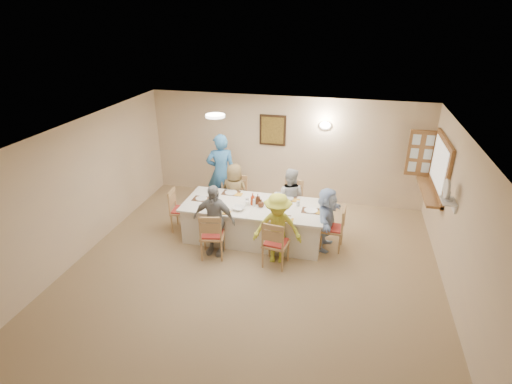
% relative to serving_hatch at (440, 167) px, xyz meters
% --- Properties ---
extents(ground, '(7.00, 7.00, 0.00)m').
position_rel_serving_hatch_xyz_m(ground, '(-3.21, -2.40, -1.50)').
color(ground, '#9F8667').
extents(room_walls, '(7.00, 7.00, 7.00)m').
position_rel_serving_hatch_xyz_m(room_walls, '(-3.21, -2.40, 0.01)').
color(room_walls, beige).
rests_on(room_walls, ground).
extents(wall_picture, '(0.62, 0.05, 0.72)m').
position_rel_serving_hatch_xyz_m(wall_picture, '(-3.51, 1.06, 0.20)').
color(wall_picture, black).
rests_on(wall_picture, room_walls).
extents(wall_sconce, '(0.26, 0.09, 0.18)m').
position_rel_serving_hatch_xyz_m(wall_sconce, '(-2.31, 1.04, 0.40)').
color(wall_sconce, white).
rests_on(wall_sconce, room_walls).
extents(ceiling_light, '(0.36, 0.36, 0.05)m').
position_rel_serving_hatch_xyz_m(ceiling_light, '(-4.21, -0.90, 0.97)').
color(ceiling_light, white).
rests_on(ceiling_light, room_walls).
extents(serving_hatch, '(0.06, 1.50, 1.15)m').
position_rel_serving_hatch_xyz_m(serving_hatch, '(0.00, 0.00, 0.00)').
color(serving_hatch, '#915B34').
rests_on(serving_hatch, room_walls).
extents(hatch_sill, '(0.30, 1.50, 0.05)m').
position_rel_serving_hatch_xyz_m(hatch_sill, '(-0.12, 0.00, -0.53)').
color(hatch_sill, '#915B34').
rests_on(hatch_sill, room_walls).
extents(shutter_door, '(0.55, 0.04, 1.00)m').
position_rel_serving_hatch_xyz_m(shutter_door, '(-0.26, 0.76, 0.00)').
color(shutter_door, '#915B34').
rests_on(shutter_door, room_walls).
extents(fan_shelf, '(0.22, 0.36, 0.03)m').
position_rel_serving_hatch_xyz_m(fan_shelf, '(-0.08, -1.35, -0.10)').
color(fan_shelf, white).
rests_on(fan_shelf, room_walls).
extents(desk_fan, '(0.30, 0.30, 0.28)m').
position_rel_serving_hatch_xyz_m(desk_fan, '(-0.11, -1.35, 0.05)').
color(desk_fan, '#A5A5A8').
rests_on(desk_fan, fan_shelf).
extents(dining_table, '(2.79, 1.18, 0.76)m').
position_rel_serving_hatch_xyz_m(dining_table, '(-3.46, -0.98, -1.12)').
color(dining_table, white).
rests_on(dining_table, ground).
extents(chair_back_left, '(0.46, 0.46, 0.94)m').
position_rel_serving_hatch_xyz_m(chair_back_left, '(-4.06, -0.18, -1.03)').
color(chair_back_left, tan).
rests_on(chair_back_left, ground).
extents(chair_back_right, '(0.54, 0.54, 0.96)m').
position_rel_serving_hatch_xyz_m(chair_back_right, '(-2.86, -0.18, -1.02)').
color(chair_back_right, tan).
rests_on(chair_back_right, ground).
extents(chair_front_left, '(0.53, 0.53, 0.94)m').
position_rel_serving_hatch_xyz_m(chair_front_left, '(-4.06, -1.78, -1.03)').
color(chair_front_left, tan).
rests_on(chair_front_left, ground).
extents(chair_front_right, '(0.50, 0.50, 0.93)m').
position_rel_serving_hatch_xyz_m(chair_front_right, '(-2.86, -1.78, -1.03)').
color(chair_front_right, tan).
rests_on(chair_front_right, ground).
extents(chair_left_end, '(0.48, 0.48, 0.91)m').
position_rel_serving_hatch_xyz_m(chair_left_end, '(-5.01, -0.98, -1.04)').
color(chair_left_end, tan).
rests_on(chair_left_end, ground).
extents(chair_right_end, '(0.46, 0.46, 0.89)m').
position_rel_serving_hatch_xyz_m(chair_right_end, '(-1.91, -0.98, -1.05)').
color(chair_right_end, tan).
rests_on(chair_right_end, ground).
extents(diner_back_left, '(0.74, 0.57, 1.30)m').
position_rel_serving_hatch_xyz_m(diner_back_left, '(-4.06, -0.30, -0.85)').
color(diner_back_left, brown).
rests_on(diner_back_left, ground).
extents(diner_back_right, '(0.74, 0.63, 1.32)m').
position_rel_serving_hatch_xyz_m(diner_back_right, '(-2.86, -0.30, -0.84)').
color(diner_back_right, '#B8BBBF').
rests_on(diner_back_right, ground).
extents(diner_front_left, '(0.86, 0.43, 1.40)m').
position_rel_serving_hatch_xyz_m(diner_front_left, '(-4.06, -1.66, -0.80)').
color(diner_front_left, gray).
rests_on(diner_front_left, ground).
extents(diner_front_right, '(1.01, 0.73, 1.36)m').
position_rel_serving_hatch_xyz_m(diner_front_right, '(-2.86, -1.66, -0.82)').
color(diner_front_right, '#CDD139').
rests_on(diner_front_right, ground).
extents(diner_right_end, '(1.26, 0.67, 1.26)m').
position_rel_serving_hatch_xyz_m(diner_right_end, '(-2.04, -0.98, -0.87)').
color(diner_right_end, '#B7D2FB').
rests_on(diner_right_end, ground).
extents(caregiver, '(0.91, 0.82, 1.80)m').
position_rel_serving_hatch_xyz_m(caregiver, '(-4.51, 0.17, -0.60)').
color(caregiver, '#3879BA').
rests_on(caregiver, ground).
extents(placemat_fl, '(0.36, 0.27, 0.01)m').
position_rel_serving_hatch_xyz_m(placemat_fl, '(-4.06, -1.40, -0.74)').
color(placemat_fl, '#472B19').
rests_on(placemat_fl, dining_table).
extents(plate_fl, '(0.25, 0.25, 0.02)m').
position_rel_serving_hatch_xyz_m(plate_fl, '(-4.06, -1.40, -0.73)').
color(plate_fl, white).
rests_on(plate_fl, dining_table).
extents(napkin_fl, '(0.15, 0.15, 0.01)m').
position_rel_serving_hatch_xyz_m(napkin_fl, '(-3.88, -1.45, -0.73)').
color(napkin_fl, gold).
rests_on(napkin_fl, dining_table).
extents(placemat_fr, '(0.37, 0.27, 0.01)m').
position_rel_serving_hatch_xyz_m(placemat_fr, '(-2.86, -1.40, -0.74)').
color(placemat_fr, '#472B19').
rests_on(placemat_fr, dining_table).
extents(plate_fr, '(0.24, 0.24, 0.01)m').
position_rel_serving_hatch_xyz_m(plate_fr, '(-2.86, -1.40, -0.73)').
color(plate_fr, white).
rests_on(plate_fr, dining_table).
extents(napkin_fr, '(0.15, 0.15, 0.01)m').
position_rel_serving_hatch_xyz_m(napkin_fr, '(-2.68, -1.45, -0.73)').
color(napkin_fr, gold).
rests_on(napkin_fr, dining_table).
extents(placemat_bl, '(0.36, 0.27, 0.01)m').
position_rel_serving_hatch_xyz_m(placemat_bl, '(-4.06, -0.56, -0.74)').
color(placemat_bl, '#472B19').
rests_on(placemat_bl, dining_table).
extents(plate_bl, '(0.26, 0.26, 0.02)m').
position_rel_serving_hatch_xyz_m(plate_bl, '(-4.06, -0.56, -0.73)').
color(plate_bl, white).
rests_on(plate_bl, dining_table).
extents(napkin_bl, '(0.15, 0.15, 0.01)m').
position_rel_serving_hatch_xyz_m(napkin_bl, '(-3.88, -0.61, -0.73)').
color(napkin_bl, gold).
rests_on(napkin_bl, dining_table).
extents(placemat_br, '(0.35, 0.26, 0.01)m').
position_rel_serving_hatch_xyz_m(placemat_br, '(-2.86, -0.56, -0.74)').
color(placemat_br, '#472B19').
rests_on(placemat_br, dining_table).
extents(plate_br, '(0.25, 0.25, 0.02)m').
position_rel_serving_hatch_xyz_m(plate_br, '(-2.86, -0.56, -0.73)').
color(plate_br, white).
rests_on(plate_br, dining_table).
extents(napkin_br, '(0.15, 0.15, 0.01)m').
position_rel_serving_hatch_xyz_m(napkin_br, '(-2.68, -0.61, -0.73)').
color(napkin_br, gold).
rests_on(napkin_br, dining_table).
extents(placemat_le, '(0.35, 0.26, 0.01)m').
position_rel_serving_hatch_xyz_m(placemat_le, '(-4.56, -0.98, -0.74)').
color(placemat_le, '#472B19').
rests_on(placemat_le, dining_table).
extents(plate_le, '(0.23, 0.23, 0.01)m').
position_rel_serving_hatch_xyz_m(plate_le, '(-4.56, -0.98, -0.73)').
color(plate_le, white).
rests_on(plate_le, dining_table).
extents(napkin_le, '(0.13, 0.13, 0.01)m').
position_rel_serving_hatch_xyz_m(napkin_le, '(-4.38, -1.03, -0.73)').
color(napkin_le, gold).
rests_on(napkin_le, dining_table).
extents(placemat_re, '(0.35, 0.26, 0.01)m').
position_rel_serving_hatch_xyz_m(placemat_re, '(-2.34, -0.98, -0.74)').
color(placemat_re, '#472B19').
rests_on(placemat_re, dining_table).
extents(plate_re, '(0.26, 0.26, 0.02)m').
position_rel_serving_hatch_xyz_m(plate_re, '(-2.34, -0.98, -0.73)').
color(plate_re, white).
rests_on(plate_re, dining_table).
extents(napkin_re, '(0.14, 0.14, 0.01)m').
position_rel_serving_hatch_xyz_m(napkin_re, '(-2.16, -1.03, -0.73)').
color(napkin_re, gold).
rests_on(napkin_re, dining_table).
extents(teacup_a, '(0.19, 0.19, 0.09)m').
position_rel_serving_hatch_xyz_m(teacup_a, '(-4.27, -1.30, -0.69)').
color(teacup_a, white).
rests_on(teacup_a, dining_table).
extents(teacup_b, '(0.15, 0.15, 0.09)m').
position_rel_serving_hatch_xyz_m(teacup_b, '(-3.03, -0.49, -0.70)').
color(teacup_b, white).
rests_on(teacup_b, dining_table).
extents(bowl_a, '(0.33, 0.33, 0.06)m').
position_rel_serving_hatch_xyz_m(bowl_a, '(-3.69, -1.26, -0.71)').
color(bowl_a, white).
rests_on(bowl_a, dining_table).
extents(bowl_b, '(0.35, 0.35, 0.06)m').
position_rel_serving_hatch_xyz_m(bowl_b, '(-3.12, -0.70, -0.71)').
color(bowl_b, white).
rests_on(bowl_b, dining_table).
extents(condiment_ketchup, '(0.13, 0.13, 0.25)m').
position_rel_serving_hatch_xyz_m(condiment_ketchup, '(-3.48, -0.99, -0.61)').
color(condiment_ketchup, '#B3310F').
rests_on(condiment_ketchup, dining_table).
extents(condiment_brown, '(0.14, 0.14, 0.20)m').
position_rel_serving_hatch_xyz_m(condiment_brown, '(-3.40, -0.91, -0.64)').
color(condiment_brown, '#4D2614').
rests_on(condiment_brown, dining_table).
extents(condiment_malt, '(0.18, 0.18, 0.16)m').
position_rel_serving_hatch_xyz_m(condiment_malt, '(-3.30, -1.04, -0.66)').
color(condiment_malt, '#4D2614').
rests_on(condiment_malt, dining_table).
extents(drinking_glass, '(0.07, 0.07, 0.11)m').
position_rel_serving_hatch_xyz_m(drinking_glass, '(-3.61, -0.93, -0.68)').
color(drinking_glass, silver).
rests_on(drinking_glass, dining_table).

